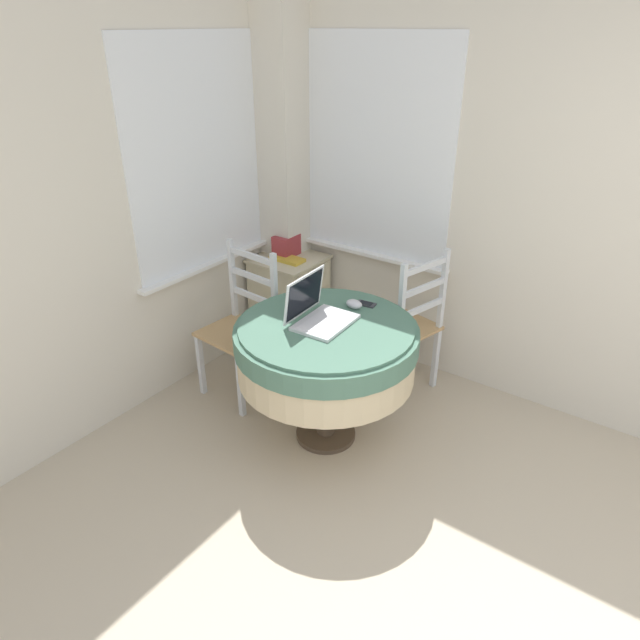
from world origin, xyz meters
The scene contains 10 objects.
corner_room_shell centered at (1.21, 1.98, 1.28)m, with size 4.33×4.98×2.55m.
round_dining_table centered at (0.99, 1.93, 0.62)m, with size 1.03×1.03×0.76m.
laptop centered at (0.99, 1.99, 0.82)m, with size 0.36×0.30×0.26m.
computer_mouse centered at (1.25, 1.92, 0.79)m, with size 0.06×0.10×0.05m.
cell_phone centered at (1.33, 1.89, 0.77)m, with size 0.07×0.12×0.01m.
dining_chair_near_back_window centered at (1.07, 2.66, 0.48)m, with size 0.42×0.47×1.01m.
dining_chair_near_right_window centered at (1.70, 1.80, 0.48)m, with size 0.52×0.48×1.01m.
corner_cabinet centered at (1.81, 2.85, 0.34)m, with size 0.47×0.48×0.68m.
storage_box centered at (1.84, 2.90, 0.76)m, with size 0.19×0.13×0.15m.
book_on_cabinet centered at (1.76, 2.83, 0.70)m, with size 0.12×0.25×0.02m.
Camera 1 is at (-1.27, 0.36, 2.24)m, focal length 32.00 mm.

